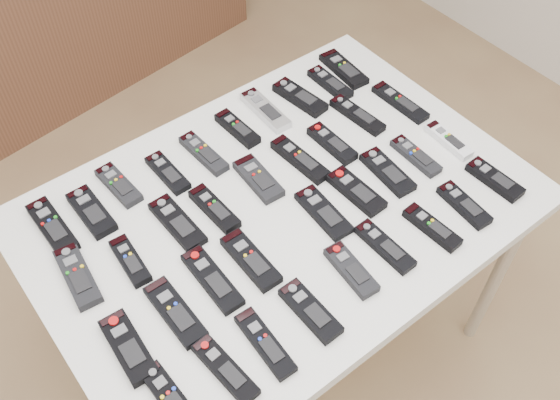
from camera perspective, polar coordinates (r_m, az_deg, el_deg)
ground at (r=2.24m, az=-0.10°, el=-14.45°), size 4.00×4.00×0.00m
table at (r=1.65m, az=-0.00°, el=-1.72°), size 1.25×0.88×0.78m
remote_0 at (r=1.65m, az=-20.09°, el=-2.31°), size 0.06×0.19×0.02m
remote_1 at (r=1.64m, az=-16.85°, el=-1.04°), size 0.06×0.17×0.02m
remote_2 at (r=1.69m, az=-14.53°, el=1.34°), size 0.06×0.16×0.02m
remote_3 at (r=1.69m, az=-10.23°, el=2.46°), size 0.05×0.16×0.02m
remote_4 at (r=1.72m, az=-7.00°, el=4.26°), size 0.06×0.18×0.02m
remote_5 at (r=1.78m, az=-3.92°, el=6.54°), size 0.05×0.16×0.02m
remote_6 at (r=1.83m, az=-1.36°, el=8.21°), size 0.06×0.19×0.02m
remote_7 at (r=1.88m, az=1.83°, el=9.37°), size 0.08×0.18×0.02m
remote_8 at (r=1.93m, az=4.60°, el=10.59°), size 0.05×0.16×0.02m
remote_9 at (r=1.99m, az=5.84°, el=11.83°), size 0.07×0.19×0.02m
remote_10 at (r=1.54m, az=-18.01°, el=-6.63°), size 0.08×0.18×0.02m
remote_11 at (r=1.53m, az=-13.54°, el=-5.42°), size 0.06×0.15×0.02m
remote_12 at (r=1.58m, az=-9.37°, el=-2.06°), size 0.06×0.18×0.02m
remote_13 at (r=1.59m, az=-6.02°, el=-0.80°), size 0.05×0.17×0.02m
remote_14 at (r=1.65m, az=-1.99°, el=1.96°), size 0.07×0.17×0.02m
remote_15 at (r=1.69m, az=1.82°, el=3.74°), size 0.06×0.19×0.02m
remote_16 at (r=1.74m, az=4.77°, el=5.19°), size 0.05×0.16×0.02m
remote_17 at (r=1.83m, az=7.07°, el=7.73°), size 0.06×0.19×0.02m
remote_18 at (r=1.90m, az=10.92°, el=8.76°), size 0.05×0.19×0.02m
remote_19 at (r=1.41m, az=-13.70°, el=-12.94°), size 0.07×0.18×0.02m
remote_20 at (r=1.43m, az=-9.55°, el=-10.06°), size 0.06×0.19×0.02m
remote_21 at (r=1.47m, az=-6.21°, el=-7.22°), size 0.06×0.19×0.02m
remote_22 at (r=1.49m, az=-2.69°, el=-5.48°), size 0.06×0.18×0.02m
remote_23 at (r=1.58m, az=4.00°, el=-1.15°), size 0.07×0.18×0.02m
remote_24 at (r=1.63m, az=6.98°, el=0.81°), size 0.07×0.17×0.02m
remote_25 at (r=1.69m, az=9.80°, el=2.55°), size 0.07×0.17×0.02m
remote_26 at (r=1.74m, az=12.30°, el=3.95°), size 0.05×0.16×0.02m
remote_27 at (r=1.81m, az=15.16°, el=5.29°), size 0.05×0.16×0.02m
remote_28 at (r=1.35m, az=-9.91°, el=-17.47°), size 0.05×0.18×0.02m
remote_29 at (r=1.36m, az=-5.03°, el=-15.17°), size 0.06×0.18×0.02m
remote_30 at (r=1.38m, az=-1.38°, el=-12.95°), size 0.05×0.18×0.02m
remote_31 at (r=1.42m, az=2.79°, el=-10.08°), size 0.06×0.17×0.02m
remote_32 at (r=1.48m, az=6.52°, el=-6.36°), size 0.06×0.16×0.02m
remote_33 at (r=1.53m, az=9.56°, el=-4.20°), size 0.05×0.17×0.02m
remote_34 at (r=1.59m, az=13.73°, el=-2.44°), size 0.05×0.16×0.02m
remote_35 at (r=1.66m, az=16.48°, el=-0.43°), size 0.06×0.16×0.02m
remote_36 at (r=1.74m, az=19.04°, el=1.80°), size 0.06×0.16×0.02m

